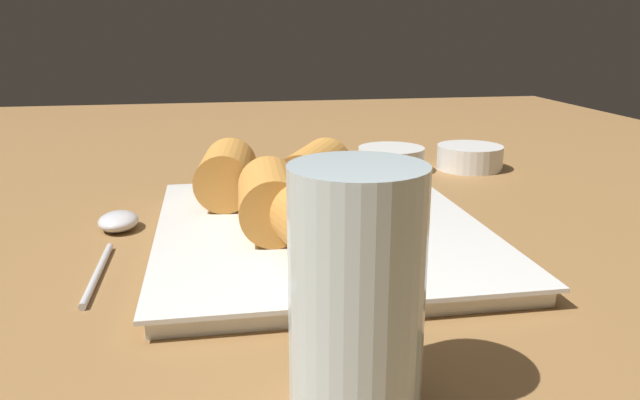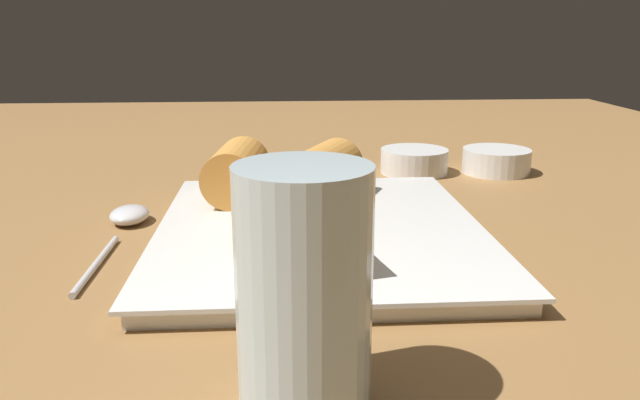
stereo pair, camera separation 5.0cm
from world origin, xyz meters
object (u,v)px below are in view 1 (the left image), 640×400
Objects in this scene: dipping_bowl_near at (391,158)px; spoon at (116,226)px; drinking_glass at (356,290)px; napkin at (281,176)px; serving_plate at (320,233)px; dipping_bowl_far at (470,156)px.

dipping_bowl_near reaches higher than spoon.
napkin is at bearing 178.05° from drinking_glass.
spoon is 30.85cm from drinking_glass.
spoon is 23.17cm from napkin.
napkin is at bearing -83.74° from dipping_bowl_near.
dipping_bowl_far is (-22.74, 22.30, 0.79)cm from serving_plate.
drinking_glass reaches higher than dipping_bowl_far.
dipping_bowl_far is 0.43× the size of spoon.
spoon is at bearing -106.37° from serving_plate.
serving_plate and spoon have the same top height.
dipping_bowl_far is 51.21cm from drinking_glass.
serving_plate is at bearing -28.50° from dipping_bowl_near.
drinking_glass reaches higher than spoon.
spoon is at bearing -152.02° from drinking_glass.
serving_plate is at bearing 174.36° from drinking_glass.
dipping_bowl_near and dipping_bowl_far have the same top height.
napkin is (-21.81, -0.68, -0.46)cm from serving_plate.
drinking_glass is (22.05, -2.18, 4.90)cm from serving_plate.
dipping_bowl_near is at bearing 96.26° from napkin.
dipping_bowl_far is (0.52, 9.67, 0.00)cm from dipping_bowl_near.
drinking_glass is (45.32, -14.81, 4.12)cm from dipping_bowl_near.
spoon is at bearing -65.20° from dipping_bowl_far.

